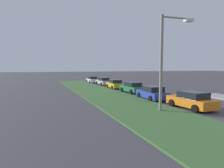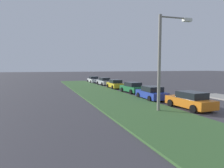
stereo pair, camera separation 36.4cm
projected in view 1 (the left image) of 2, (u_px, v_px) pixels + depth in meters
The scene contains 8 objects.
grass_median at pixel (117, 100), 20.64m from camera, with size 60.00×6.00×0.12m, color #3D6633.
parked_car_orange at pixel (191, 100), 16.53m from camera, with size 4.37×2.15×1.47m.
parked_car_blue at pixel (152, 93), 21.21m from camera, with size 4.38×2.18×1.47m.
parked_car_green at pixel (132, 88), 26.96m from camera, with size 4.39×2.19×1.47m.
parked_car_yellow at pixel (115, 84), 32.52m from camera, with size 4.37×2.16×1.47m.
parked_car_silver at pixel (103, 81), 38.91m from camera, with size 4.38×2.17×1.47m.
parked_car_white at pixel (92, 80), 44.32m from camera, with size 4.30×2.02×1.47m.
streetlight at pixel (165, 56), 15.12m from camera, with size 0.46×2.88×7.50m.
Camera 1 is at (-8.92, 15.54, 3.50)m, focal length 31.22 mm.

